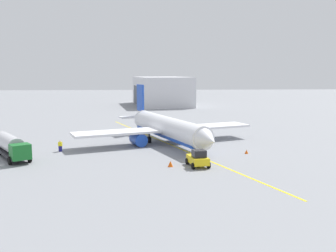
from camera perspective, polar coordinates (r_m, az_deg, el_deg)
The scene contains 9 objects.
ground_plane at distance 63.37m, azimuth 0.00°, elevation -2.69°, with size 400.00×400.00×0.00m, color gray.
airplane at distance 63.41m, azimuth -0.19°, elevation -0.31°, with size 30.60×31.01×9.53m.
fuel_tanker at distance 56.99m, azimuth -22.68°, elevation -2.77°, with size 10.85×8.24×3.15m.
pushback_tug at distance 48.13m, azimuth 4.56°, elevation -4.95°, with size 3.90×2.88×2.20m.
refueling_worker at distance 59.29m, azimuth -16.00°, elevation -2.95°, with size 0.48×0.60×1.71m.
safety_cone_nose at distance 48.01m, azimuth 0.37°, elevation -5.74°, with size 0.67×0.67×0.74m, color #F2590F.
safety_cone_wingtip at distance 56.81m, azimuth 11.81°, elevation -3.82°, with size 0.53×0.53×0.59m, color #F2590F.
distant_hangar at distance 138.24m, azimuth -1.00°, elevation 5.31°, with size 32.54×21.86×10.29m.
taxi_line_marking at distance 63.37m, azimuth 0.00°, elevation -2.68°, with size 62.95×0.30×0.01m, color yellow.
Camera 1 is at (62.13, -3.96, 11.85)m, focal length 40.24 mm.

